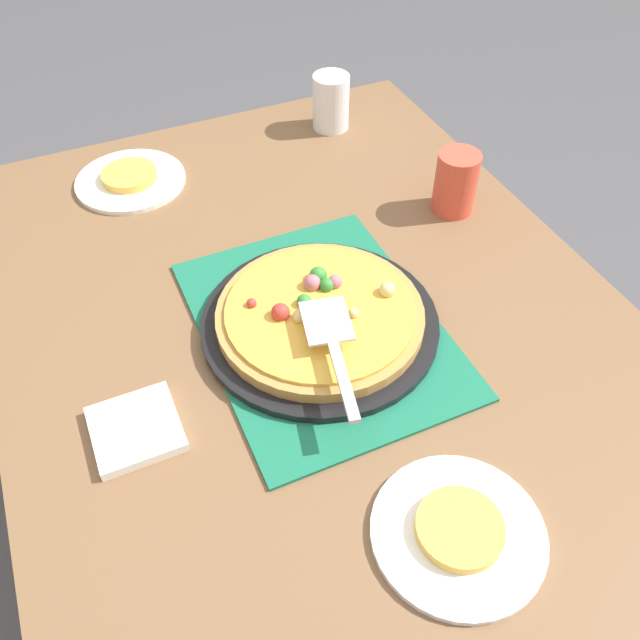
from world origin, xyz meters
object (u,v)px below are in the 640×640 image
plate_near_left (458,533)px  served_slice_right (129,175)px  pizza_server (333,344)px  cup_far (456,183)px  napkin_stack (136,429)px  pizza_pan (320,323)px  plate_far_right (131,181)px  served_slice_left (460,529)px  cup_corner (331,102)px  pizza (320,313)px

plate_near_left → served_slice_right: size_ratio=2.00×
pizza_server → cup_far: bearing=-53.8°
pizza_server → napkin_stack: size_ratio=1.95×
plate_near_left → pizza_server: pizza_server is taller
pizza_pan → cup_far: (0.19, -0.36, 0.05)m
served_slice_right → plate_far_right: bearing=0.0°
served_slice_left → pizza_server: bearing=6.7°
plate_near_left → napkin_stack: napkin_stack is taller
pizza_pan → cup_corner: size_ratio=3.17×
plate_far_right → napkin_stack: (-0.60, 0.13, 0.00)m
served_slice_left → napkin_stack: served_slice_left is taller
cup_far → plate_near_left: bearing=148.9°
pizza_pan → napkin_stack: 0.33m
plate_far_right → served_slice_left: served_slice_left is taller
napkin_stack → served_slice_left: bearing=-133.7°
plate_near_left → served_slice_right: bearing=12.2°
plate_near_left → cup_corner: bearing=-15.4°
cup_far → pizza_server: cup_far is taller
plate_far_right → pizza_server: bearing=-165.2°
plate_near_left → cup_far: size_ratio=1.83×
plate_far_right → served_slice_left: (-0.92, -0.20, 0.01)m
plate_near_left → served_slice_right: served_slice_right is taller
plate_near_left → cup_corner: 0.99m
plate_near_left → cup_far: (0.58, -0.35, 0.06)m
cup_far → cup_corner: 0.38m
cup_far → napkin_stack: (-0.26, 0.68, -0.05)m
served_slice_right → cup_corner: bearing=-86.1°
pizza_pan → pizza: bearing=-19.2°
served_slice_left → plate_near_left: bearing=-90.0°
pizza_pan → cup_corner: cup_corner is taller
plate_far_right → cup_corner: cup_corner is taller
napkin_stack → pizza_pan: bearing=-76.4°
plate_far_right → served_slice_left: 0.94m
pizza_pan → served_slice_right: (0.53, 0.19, 0.01)m
pizza_server → napkin_stack: (0.02, 0.30, -0.06)m
plate_near_left → napkin_stack: 0.46m
cup_far → napkin_stack: 0.73m
cup_far → plate_far_right: bearing=58.3°
cup_corner → pizza_server: size_ratio=0.51×
plate_near_left → pizza_server: (0.30, 0.03, 0.07)m
cup_far → pizza_server: bearing=126.2°
pizza_pan → cup_corner: 0.62m
plate_far_right → cup_far: cup_far is taller
pizza → cup_corner: bearing=-26.3°
pizza_pan → served_slice_left: 0.39m
pizza_pan → pizza: 0.02m
pizza → plate_far_right: 0.56m
cup_corner → pizza_pan: bearing=153.7°
pizza → napkin_stack: 0.33m
served_slice_left → cup_corner: cup_corner is taller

